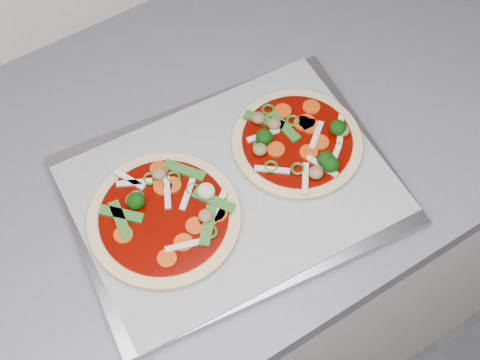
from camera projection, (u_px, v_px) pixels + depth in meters
base_cabinet at (321, 214)px, 1.43m from camera, size 3.60×0.60×0.86m
countertop at (351, 79)px, 1.04m from camera, size 3.60×0.60×0.04m
baking_tray at (232, 191)px, 0.91m from camera, size 0.46×0.37×0.01m
parchment at (232, 188)px, 0.90m from camera, size 0.43×0.32×0.00m
pizza_left at (165, 216)px, 0.87m from camera, size 0.23×0.23×0.03m
pizza_right at (298, 142)px, 0.93m from camera, size 0.22×0.22×0.03m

